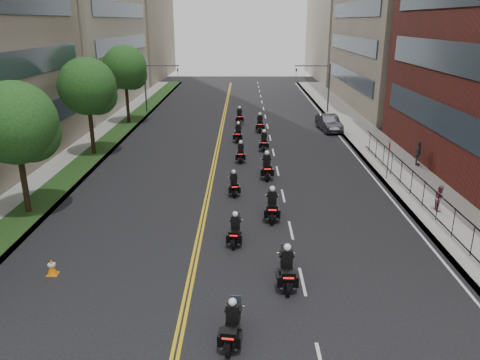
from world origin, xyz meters
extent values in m
cube|color=gray|center=(12.00, 25.00, 0.07)|extent=(4.00, 90.00, 0.15)
cube|color=gray|center=(-12.00, 25.00, 0.07)|extent=(4.00, 90.00, 0.15)
cube|color=#203B15|center=(-11.20, 25.00, 0.17)|extent=(2.00, 90.00, 0.04)
cube|color=#333F4C|center=(13.95, 17.00, 3.50)|extent=(0.12, 25.80, 1.80)
cube|color=#333F4C|center=(13.95, 17.00, 7.50)|extent=(0.12, 25.80, 1.80)
cube|color=#333F4C|center=(13.95, 48.00, 3.50)|extent=(0.12, 24.08, 1.80)
cube|color=#333F4C|center=(13.95, 48.00, 7.50)|extent=(0.12, 24.08, 1.80)
cube|color=#333F4C|center=(13.95, 48.00, 11.50)|extent=(0.12, 24.08, 1.80)
cube|color=#A49B84|center=(21.50, 78.00, 13.00)|extent=(15.00, 28.00, 26.00)
cube|color=#333F4C|center=(-13.95, 17.00, 3.50)|extent=(0.12, 25.80, 1.80)
cube|color=#333F4C|center=(-13.95, 17.00, 7.50)|extent=(0.12, 25.80, 1.80)
cube|color=#333F4C|center=(-13.95, 48.00, 3.50)|extent=(0.12, 24.08, 1.80)
cube|color=#333F4C|center=(-13.95, 48.00, 7.50)|extent=(0.12, 24.08, 1.80)
cube|color=#333F4C|center=(-13.95, 48.00, 11.50)|extent=(0.12, 24.08, 1.80)
cube|color=gray|center=(-22.00, 78.00, 13.00)|extent=(16.00, 28.00, 26.00)
cube|color=black|center=(11.00, 12.00, 1.60)|extent=(0.05, 28.00, 0.05)
cube|color=black|center=(11.00, 12.00, 0.30)|extent=(0.05, 28.00, 0.05)
cylinder|color=#2F2215|center=(-11.20, 12.00, 2.42)|extent=(0.32, 0.32, 4.83)
sphere|color=#1A4918|center=(-11.20, 12.00, 5.18)|extent=(4.40, 4.40, 4.40)
sphere|color=#1A4918|center=(-10.60, 12.40, 4.49)|extent=(3.08, 3.08, 3.08)
cylinder|color=#2F2215|center=(-11.20, 24.00, 2.55)|extent=(0.32, 0.32, 5.11)
sphere|color=#1A4918|center=(-11.20, 24.00, 5.47)|extent=(4.40, 4.40, 4.40)
sphere|color=#1A4918|center=(-10.60, 24.40, 4.75)|extent=(3.08, 3.08, 3.08)
cylinder|color=#2F2215|center=(-11.20, 36.00, 2.69)|extent=(0.32, 0.32, 5.39)
sphere|color=#1A4918|center=(-11.20, 36.00, 5.78)|extent=(4.40, 4.40, 4.40)
sphere|color=#1A4918|center=(-10.60, 36.40, 5.00)|extent=(3.08, 3.08, 3.08)
cylinder|color=#3F3F44|center=(10.50, 42.00, 2.80)|extent=(0.18, 0.18, 5.60)
cylinder|color=#3F3F44|center=(8.50, 42.00, 5.40)|extent=(4.00, 0.14, 0.14)
imported|color=black|center=(6.70, 42.00, 4.60)|extent=(0.16, 0.20, 1.00)
cylinder|color=#3F3F44|center=(-10.50, 42.00, 2.80)|extent=(0.18, 0.18, 5.60)
cylinder|color=#3F3F44|center=(-8.50, 42.00, 5.40)|extent=(4.00, 0.14, 0.14)
imported|color=black|center=(-6.70, 42.00, 4.60)|extent=(0.16, 0.20, 1.00)
cylinder|color=black|center=(0.29, 0.46, 0.32)|extent=(0.22, 0.66, 0.65)
cylinder|color=black|center=(0.48, 1.97, 0.32)|extent=(0.22, 0.66, 0.65)
cube|color=black|center=(0.39, 1.21, 0.59)|extent=(0.56, 1.33, 0.38)
cube|color=silver|center=(0.39, 1.26, 0.37)|extent=(0.43, 0.57, 0.29)
cube|color=black|center=(0.29, 0.46, 0.82)|extent=(0.54, 0.46, 0.31)
cube|color=red|center=(0.26, 0.26, 0.80)|extent=(0.38, 0.08, 0.07)
cube|color=black|center=(0.39, 1.26, 1.07)|extent=(0.45, 0.32, 0.59)
sphere|color=white|center=(0.39, 1.27, 1.47)|extent=(0.28, 0.28, 0.28)
cylinder|color=black|center=(2.49, 3.99, 0.36)|extent=(0.16, 0.72, 0.72)
cylinder|color=black|center=(2.53, 5.68, 0.36)|extent=(0.16, 0.72, 0.72)
cube|color=black|center=(2.51, 4.83, 0.65)|extent=(0.47, 1.43, 0.42)
cube|color=silver|center=(2.51, 4.89, 0.41)|extent=(0.41, 0.59, 0.32)
cube|color=black|center=(2.49, 3.99, 0.90)|extent=(0.56, 0.45, 0.34)
cube|color=red|center=(2.49, 3.77, 0.88)|extent=(0.42, 0.04, 0.07)
cube|color=black|center=(2.51, 4.89, 1.18)|extent=(0.47, 0.30, 0.65)
sphere|color=white|center=(2.51, 4.90, 1.62)|extent=(0.31, 0.31, 0.31)
cylinder|color=black|center=(0.31, 7.87, 0.32)|extent=(0.17, 0.65, 0.64)
cylinder|color=black|center=(0.40, 9.38, 0.32)|extent=(0.17, 0.65, 0.64)
cube|color=black|center=(0.35, 8.62, 0.58)|extent=(0.48, 1.30, 0.38)
cube|color=silver|center=(0.36, 8.67, 0.37)|extent=(0.39, 0.54, 0.28)
cube|color=black|center=(0.31, 7.87, 0.81)|extent=(0.51, 0.43, 0.30)
cube|color=red|center=(0.29, 7.67, 0.79)|extent=(0.38, 0.05, 0.07)
cube|color=black|center=(0.36, 8.67, 1.06)|extent=(0.43, 0.29, 0.58)
sphere|color=white|center=(0.36, 8.68, 1.45)|extent=(0.27, 0.27, 0.27)
cylinder|color=black|center=(2.27, 10.73, 0.37)|extent=(0.18, 0.74, 0.74)
cylinder|color=black|center=(2.35, 12.46, 0.37)|extent=(0.18, 0.74, 0.74)
cube|color=black|center=(2.31, 11.60, 0.67)|extent=(0.52, 1.48, 0.43)
cube|color=silver|center=(2.31, 11.65, 0.42)|extent=(0.44, 0.61, 0.32)
cube|color=black|center=(2.27, 10.73, 0.93)|extent=(0.58, 0.48, 0.35)
cube|color=red|center=(2.26, 10.51, 0.91)|extent=(0.43, 0.05, 0.08)
cube|color=black|center=(2.31, 11.65, 1.21)|extent=(0.49, 0.32, 0.67)
sphere|color=white|center=(2.31, 11.66, 1.67)|extent=(0.31, 0.31, 0.31)
cylinder|color=black|center=(0.22, 14.63, 0.31)|extent=(0.18, 0.63, 0.62)
cylinder|color=black|center=(0.09, 16.08, 0.31)|extent=(0.18, 0.63, 0.62)
cube|color=black|center=(0.16, 15.35, 0.57)|extent=(0.49, 1.26, 0.36)
cube|color=silver|center=(0.15, 15.40, 0.36)|extent=(0.39, 0.53, 0.27)
cube|color=black|center=(0.22, 14.63, 0.78)|extent=(0.50, 0.42, 0.29)
cube|color=red|center=(0.23, 14.44, 0.77)|extent=(0.37, 0.06, 0.06)
cube|color=black|center=(0.15, 15.40, 1.02)|extent=(0.42, 0.29, 0.57)
sphere|color=white|center=(0.15, 15.41, 1.41)|extent=(0.26, 0.26, 0.26)
cylinder|color=black|center=(2.35, 17.73, 0.38)|extent=(0.16, 0.76, 0.76)
cylinder|color=black|center=(2.34, 19.51, 0.38)|extent=(0.16, 0.76, 0.76)
cube|color=black|center=(2.34, 18.62, 0.69)|extent=(0.47, 1.51, 0.45)
cube|color=silver|center=(2.34, 18.67, 0.43)|extent=(0.43, 0.61, 0.33)
cube|color=black|center=(2.35, 17.73, 0.96)|extent=(0.58, 0.47, 0.36)
cube|color=red|center=(2.35, 17.49, 0.94)|extent=(0.45, 0.04, 0.08)
cube|color=black|center=(2.34, 18.67, 1.25)|extent=(0.49, 0.31, 0.69)
sphere|color=white|center=(2.34, 18.68, 1.71)|extent=(0.32, 0.32, 0.32)
cylinder|color=black|center=(0.52, 21.75, 0.33)|extent=(0.15, 0.65, 0.65)
cylinder|color=black|center=(0.56, 23.28, 0.33)|extent=(0.15, 0.65, 0.65)
cube|color=black|center=(0.54, 22.52, 0.59)|extent=(0.43, 1.30, 0.38)
cube|color=silver|center=(0.54, 22.57, 0.37)|extent=(0.38, 0.53, 0.29)
cube|color=black|center=(0.52, 21.75, 0.82)|extent=(0.51, 0.41, 0.31)
cube|color=red|center=(0.52, 21.55, 0.80)|extent=(0.38, 0.04, 0.07)
cube|color=black|center=(0.54, 22.57, 1.07)|extent=(0.43, 0.28, 0.59)
sphere|color=white|center=(0.54, 22.58, 1.47)|extent=(0.28, 0.28, 0.28)
cylinder|color=black|center=(2.42, 25.03, 0.35)|extent=(0.16, 0.70, 0.69)
cylinder|color=black|center=(2.48, 26.65, 0.35)|extent=(0.16, 0.70, 0.69)
cube|color=black|center=(2.45, 25.84, 0.63)|extent=(0.47, 1.39, 0.41)
cube|color=silver|center=(2.45, 25.89, 0.40)|extent=(0.40, 0.57, 0.31)
cube|color=black|center=(2.42, 25.03, 0.88)|extent=(0.54, 0.44, 0.33)
cube|color=red|center=(2.42, 24.81, 0.85)|extent=(0.41, 0.04, 0.07)
cube|color=black|center=(2.45, 25.89, 1.14)|extent=(0.46, 0.30, 0.63)
sphere|color=white|center=(2.45, 25.90, 1.57)|extent=(0.30, 0.30, 0.30)
cylinder|color=black|center=(0.23, 27.96, 0.36)|extent=(0.19, 0.72, 0.71)
cylinder|color=black|center=(0.33, 29.64, 0.36)|extent=(0.19, 0.72, 0.71)
cube|color=black|center=(0.28, 28.80, 0.65)|extent=(0.52, 1.44, 0.42)
cube|color=silver|center=(0.29, 28.85, 0.41)|extent=(0.43, 0.60, 0.31)
cube|color=black|center=(0.23, 27.96, 0.90)|extent=(0.57, 0.47, 0.33)
cube|color=red|center=(0.22, 27.74, 0.88)|extent=(0.42, 0.06, 0.07)
cube|color=black|center=(0.29, 28.85, 1.17)|extent=(0.48, 0.32, 0.65)
sphere|color=white|center=(0.29, 28.86, 1.61)|extent=(0.30, 0.30, 0.30)
cylinder|color=black|center=(2.34, 31.83, 0.37)|extent=(0.16, 0.74, 0.74)
cylinder|color=black|center=(2.35, 33.57, 0.37)|extent=(0.16, 0.74, 0.74)
cube|color=black|center=(2.34, 32.70, 0.68)|extent=(0.47, 1.48, 0.44)
cube|color=silver|center=(2.35, 32.76, 0.43)|extent=(0.42, 0.60, 0.33)
cube|color=black|center=(2.34, 31.83, 0.94)|extent=(0.57, 0.46, 0.35)
cube|color=red|center=(2.34, 31.60, 0.92)|extent=(0.44, 0.04, 0.08)
cube|color=black|center=(2.35, 32.76, 1.22)|extent=(0.48, 0.31, 0.68)
sphere|color=white|center=(2.35, 32.77, 1.68)|extent=(0.32, 0.32, 0.32)
cylinder|color=black|center=(0.35, 35.67, 0.36)|extent=(0.17, 0.73, 0.72)
cylinder|color=black|center=(0.29, 37.37, 0.36)|extent=(0.17, 0.73, 0.72)
cube|color=black|center=(0.32, 36.52, 0.66)|extent=(0.50, 1.45, 0.43)
cube|color=silver|center=(0.32, 36.57, 0.42)|extent=(0.43, 0.60, 0.32)
cube|color=black|center=(0.35, 35.67, 0.92)|extent=(0.57, 0.47, 0.34)
cube|color=red|center=(0.36, 35.44, 0.90)|extent=(0.43, 0.05, 0.07)
cube|color=black|center=(0.32, 36.57, 1.19)|extent=(0.48, 0.31, 0.66)
sphere|color=white|center=(0.32, 36.58, 1.64)|extent=(0.31, 0.31, 0.31)
imported|color=black|center=(9.08, 33.04, 0.77)|extent=(2.13, 4.81, 1.53)
imported|color=#8A4B58|center=(11.68, 12.41, 0.88)|extent=(0.58, 0.73, 1.46)
imported|color=#3E3E46|center=(13.50, 21.02, 1.05)|extent=(0.76, 1.14, 1.79)
cube|color=orange|center=(-7.35, 5.49, 0.02)|extent=(0.43, 0.43, 0.03)
cone|color=orange|center=(-7.35, 5.49, 0.36)|extent=(0.41, 0.41, 0.72)
cylinder|color=silver|center=(-7.35, 5.49, 0.47)|extent=(0.32, 0.32, 0.08)
camera|label=1|loc=(0.74, -11.95, 10.23)|focal=35.00mm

